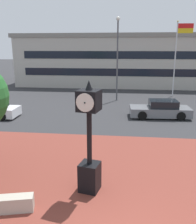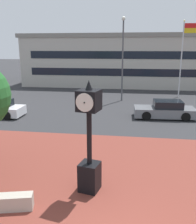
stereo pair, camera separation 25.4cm
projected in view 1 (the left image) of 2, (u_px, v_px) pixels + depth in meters
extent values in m
cube|color=brown|center=(125.00, 206.00, 8.16)|extent=(44.00, 13.23, 0.01)
cube|color=black|center=(90.00, 177.00, 8.96)|extent=(0.80, 0.80, 1.04)
cylinder|color=black|center=(89.00, 138.00, 8.59)|extent=(0.17, 0.17, 1.92)
cube|color=black|center=(89.00, 100.00, 8.26)|extent=(0.83, 0.83, 0.70)
cylinder|color=silver|center=(93.00, 98.00, 8.60)|extent=(0.59, 0.16, 0.60)
sphere|color=black|center=(93.00, 98.00, 8.61)|extent=(0.05, 0.05, 0.05)
cylinder|color=silver|center=(85.00, 103.00, 7.93)|extent=(0.59, 0.16, 0.60)
sphere|color=black|center=(85.00, 103.00, 7.91)|extent=(0.05, 0.05, 0.05)
cone|color=black|center=(89.00, 85.00, 8.14)|extent=(0.24, 0.24, 0.32)
cylinder|color=black|center=(2.00, 116.00, 17.55)|extent=(0.64, 0.23, 0.64)
cylinder|color=black|center=(12.00, 111.00, 19.10)|extent=(0.64, 0.23, 0.64)
cube|color=slate|center=(160.00, 111.00, 18.41)|extent=(4.40, 1.92, 0.64)
cube|color=black|center=(163.00, 104.00, 18.26)|extent=(2.05, 1.58, 0.56)
cylinder|color=black|center=(142.00, 116.00, 17.75)|extent=(0.65, 0.25, 0.64)
cylinder|color=black|center=(140.00, 110.00, 19.32)|extent=(0.65, 0.25, 0.64)
cylinder|color=black|center=(181.00, 116.00, 17.57)|extent=(0.65, 0.25, 0.64)
cylinder|color=black|center=(176.00, 111.00, 19.13)|extent=(0.65, 0.25, 0.64)
cylinder|color=silver|center=(175.00, 60.00, 25.43)|extent=(0.12, 0.12, 7.41)
sphere|color=gold|center=(178.00, 21.00, 24.49)|extent=(0.14, 0.14, 0.14)
cube|color=red|center=(186.00, 26.00, 24.51)|extent=(1.47, 0.02, 0.46)
cube|color=gold|center=(186.00, 31.00, 24.63)|extent=(1.47, 0.02, 0.46)
cube|color=#B2ADA3|center=(134.00, 61.00, 35.36)|extent=(30.36, 11.35, 6.16)
cube|color=gray|center=(135.00, 37.00, 34.53)|extent=(30.97, 11.58, 0.50)
cube|color=black|center=(135.00, 73.00, 30.14)|extent=(27.32, 0.04, 0.90)
cube|color=black|center=(135.00, 55.00, 29.63)|extent=(27.32, 0.04, 0.90)
cylinder|color=#4C4C51|center=(117.00, 62.00, 23.45)|extent=(0.14, 0.14, 7.35)
sphere|color=white|center=(118.00, 19.00, 22.49)|extent=(0.36, 0.36, 0.36)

